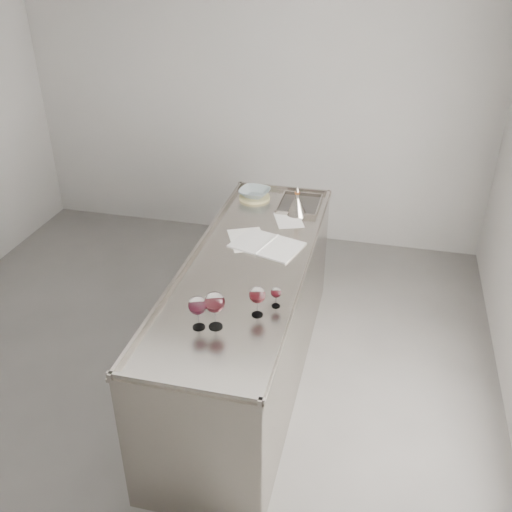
% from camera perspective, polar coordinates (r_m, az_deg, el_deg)
% --- Properties ---
extents(room_shell, '(4.54, 5.04, 2.84)m').
position_cam_1_polar(room_shell, '(3.32, -10.63, 4.68)').
color(room_shell, '#53514E').
rests_on(room_shell, ground).
extents(counter, '(0.77, 2.42, 0.97)m').
position_cam_1_polar(counter, '(3.89, -0.79, -6.57)').
color(counter, gray).
rests_on(counter, ground).
extents(wine_glass_left, '(0.10, 0.10, 0.19)m').
position_cam_1_polar(wine_glass_left, '(3.00, -5.87, -5.02)').
color(wine_glass_left, white).
rests_on(wine_glass_left, counter).
extents(wine_glass_middle, '(0.11, 0.11, 0.22)m').
position_cam_1_polar(wine_glass_middle, '(2.99, -4.16, -4.72)').
color(wine_glass_middle, white).
rests_on(wine_glass_middle, counter).
extents(wine_glass_right, '(0.09, 0.09, 0.18)m').
position_cam_1_polar(wine_glass_right, '(3.09, 0.13, -3.97)').
color(wine_glass_right, white).
rests_on(wine_glass_right, counter).
extents(wine_glass_small, '(0.06, 0.06, 0.12)m').
position_cam_1_polar(wine_glass_small, '(3.18, 2.02, -3.72)').
color(wine_glass_small, white).
rests_on(wine_glass_small, counter).
extents(notebook, '(0.52, 0.43, 0.02)m').
position_cam_1_polar(notebook, '(3.82, 1.10, 1.12)').
color(notebook, white).
rests_on(notebook, counter).
extents(loose_paper_top, '(0.35, 0.40, 0.00)m').
position_cam_1_polar(loose_paper_top, '(3.90, -0.86, 1.67)').
color(loose_paper_top, white).
rests_on(loose_paper_top, counter).
extents(loose_paper_under, '(0.27, 0.31, 0.00)m').
position_cam_1_polar(loose_paper_under, '(4.16, 3.30, 3.60)').
color(loose_paper_under, silver).
rests_on(loose_paper_under, counter).
extents(trivet, '(0.30, 0.30, 0.02)m').
position_cam_1_polar(trivet, '(4.51, -0.15, 5.90)').
color(trivet, '#CDC485').
rests_on(trivet, counter).
extents(ceramic_bowl, '(0.27, 0.27, 0.06)m').
position_cam_1_polar(ceramic_bowl, '(4.49, -0.15, 6.35)').
color(ceramic_bowl, '#889A9F').
rests_on(ceramic_bowl, trivet).
extents(wine_funnel, '(0.16, 0.16, 0.23)m').
position_cam_1_polar(wine_funnel, '(4.23, 4.11, 5.01)').
color(wine_funnel, gray).
rests_on(wine_funnel, counter).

